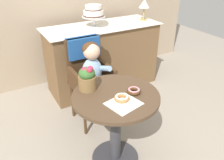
{
  "coord_description": "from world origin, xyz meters",
  "views": [
    {
      "loc": [
        -0.8,
        -1.35,
        1.71
      ],
      "look_at": [
        0.05,
        0.15,
        0.77
      ],
      "focal_mm": 36.58,
      "sensor_mm": 36.0,
      "label": 1
    }
  ],
  "objects_px": {
    "donut_front": "(121,98)",
    "wicker_chair": "(88,67)",
    "cafe_table": "(116,115)",
    "donut_mid": "(134,91)",
    "seated_child": "(94,70)",
    "flower_vase": "(87,78)",
    "tiered_cake_stand": "(93,12)",
    "table_lamp": "(144,4)"
  },
  "relations": [
    {
      "from": "cafe_table",
      "to": "seated_child",
      "type": "xyz_separation_m",
      "value": [
        0.07,
        0.58,
        0.17
      ]
    },
    {
      "from": "seated_child",
      "to": "table_lamp",
      "type": "xyz_separation_m",
      "value": [
        1.12,
        0.69,
        0.44
      ]
    },
    {
      "from": "donut_mid",
      "to": "table_lamp",
      "type": "relative_size",
      "value": 0.4
    },
    {
      "from": "seated_child",
      "to": "donut_mid",
      "type": "relative_size",
      "value": 6.35
    },
    {
      "from": "donut_front",
      "to": "donut_mid",
      "type": "height_order",
      "value": "donut_front"
    },
    {
      "from": "donut_mid",
      "to": "wicker_chair",
      "type": "bearing_deg",
      "value": 95.05
    },
    {
      "from": "table_lamp",
      "to": "donut_front",
      "type": "bearing_deg",
      "value": -131.35
    },
    {
      "from": "seated_child",
      "to": "cafe_table",
      "type": "bearing_deg",
      "value": -97.31
    },
    {
      "from": "flower_vase",
      "to": "tiered_cake_stand",
      "type": "height_order",
      "value": "tiered_cake_stand"
    },
    {
      "from": "table_lamp",
      "to": "tiered_cake_stand",
      "type": "bearing_deg",
      "value": 177.46
    },
    {
      "from": "seated_child",
      "to": "tiered_cake_stand",
      "type": "relative_size",
      "value": 2.42
    },
    {
      "from": "donut_front",
      "to": "wicker_chair",
      "type": "bearing_deg",
      "value": 84.67
    },
    {
      "from": "donut_front",
      "to": "flower_vase",
      "type": "height_order",
      "value": "flower_vase"
    },
    {
      "from": "cafe_table",
      "to": "flower_vase",
      "type": "relative_size",
      "value": 3.25
    },
    {
      "from": "donut_front",
      "to": "flower_vase",
      "type": "bearing_deg",
      "value": 118.69
    },
    {
      "from": "cafe_table",
      "to": "donut_mid",
      "type": "xyz_separation_m",
      "value": [
        0.14,
        -0.05,
        0.23
      ]
    },
    {
      "from": "tiered_cake_stand",
      "to": "cafe_table",
      "type": "bearing_deg",
      "value": -108.44
    },
    {
      "from": "donut_front",
      "to": "table_lamp",
      "type": "height_order",
      "value": "table_lamp"
    },
    {
      "from": "donut_front",
      "to": "table_lamp",
      "type": "relative_size",
      "value": 0.43
    },
    {
      "from": "cafe_table",
      "to": "donut_mid",
      "type": "bearing_deg",
      "value": -18.97
    },
    {
      "from": "seated_child",
      "to": "donut_front",
      "type": "bearing_deg",
      "value": -96.56
    },
    {
      "from": "cafe_table",
      "to": "seated_child",
      "type": "height_order",
      "value": "seated_child"
    },
    {
      "from": "wicker_chair",
      "to": "donut_front",
      "type": "height_order",
      "value": "wicker_chair"
    },
    {
      "from": "cafe_table",
      "to": "tiered_cake_stand",
      "type": "height_order",
      "value": "tiered_cake_stand"
    },
    {
      "from": "wicker_chair",
      "to": "flower_vase",
      "type": "xyz_separation_m",
      "value": [
        -0.23,
        -0.54,
        0.18
      ]
    },
    {
      "from": "seated_child",
      "to": "donut_front",
      "type": "xyz_separation_m",
      "value": [
        -0.08,
        -0.67,
        0.06
      ]
    },
    {
      "from": "cafe_table",
      "to": "donut_front",
      "type": "bearing_deg",
      "value": -91.83
    },
    {
      "from": "wicker_chair",
      "to": "tiered_cake_stand",
      "type": "xyz_separation_m",
      "value": [
        0.36,
        0.57,
        0.45
      ]
    },
    {
      "from": "donut_mid",
      "to": "tiered_cake_stand",
      "type": "bearing_deg",
      "value": 77.86
    },
    {
      "from": "wicker_chair",
      "to": "donut_mid",
      "type": "height_order",
      "value": "wicker_chair"
    },
    {
      "from": "donut_mid",
      "to": "cafe_table",
      "type": "bearing_deg",
      "value": 161.03
    },
    {
      "from": "flower_vase",
      "to": "table_lamp",
      "type": "height_order",
      "value": "table_lamp"
    },
    {
      "from": "wicker_chair",
      "to": "seated_child",
      "type": "height_order",
      "value": "seated_child"
    },
    {
      "from": "cafe_table",
      "to": "wicker_chair",
      "type": "xyz_separation_m",
      "value": [
        0.07,
        0.73,
        0.13
      ]
    },
    {
      "from": "donut_mid",
      "to": "table_lamp",
      "type": "distance_m",
      "value": 1.72
    },
    {
      "from": "seated_child",
      "to": "tiered_cake_stand",
      "type": "bearing_deg",
      "value": 63.53
    },
    {
      "from": "wicker_chair",
      "to": "table_lamp",
      "type": "bearing_deg",
      "value": 19.13
    },
    {
      "from": "flower_vase",
      "to": "donut_front",
      "type": "bearing_deg",
      "value": -61.31
    },
    {
      "from": "wicker_chair",
      "to": "donut_mid",
      "type": "bearing_deg",
      "value": -91.28
    },
    {
      "from": "cafe_table",
      "to": "table_lamp",
      "type": "relative_size",
      "value": 2.53
    },
    {
      "from": "wicker_chair",
      "to": "tiered_cake_stand",
      "type": "distance_m",
      "value": 0.8
    },
    {
      "from": "cafe_table",
      "to": "table_lamp",
      "type": "bearing_deg",
      "value": 46.71
    }
  ]
}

